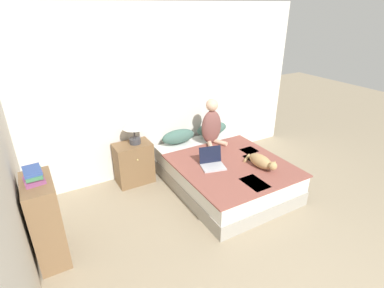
# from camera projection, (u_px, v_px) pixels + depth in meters

# --- Properties ---
(wall_back) EXTENTS (5.09, 0.05, 2.55)m
(wall_back) POSITION_uv_depth(u_px,v_px,m) (158.00, 93.00, 4.58)
(wall_back) COLOR silver
(wall_back) RESTS_ON ground_plane
(wall_side) EXTENTS (0.05, 4.76, 2.55)m
(wall_side) POSITION_uv_depth(u_px,v_px,m) (3.00, 194.00, 2.15)
(wall_side) COLOR silver
(wall_side) RESTS_ON ground_plane
(bed) EXTENTS (1.48, 1.94, 0.46)m
(bed) POSITION_uv_depth(u_px,v_px,m) (224.00, 173.00, 4.45)
(bed) COLOR #9E998E
(bed) RESTS_ON ground_plane
(pillow_near) EXTENTS (0.57, 0.23, 0.23)m
(pillow_near) POSITION_uv_depth(u_px,v_px,m) (178.00, 137.00, 4.81)
(pillow_near) COLOR #42665B
(pillow_near) RESTS_ON bed
(pillow_far) EXTENTS (0.57, 0.23, 0.23)m
(pillow_far) POSITION_uv_depth(u_px,v_px,m) (212.00, 129.00, 5.10)
(pillow_far) COLOR #42665B
(pillow_far) RESTS_ON bed
(person_sitting) EXTENTS (0.36, 0.34, 0.73)m
(person_sitting) POSITION_uv_depth(u_px,v_px,m) (212.00, 125.00, 4.72)
(person_sitting) COLOR brown
(person_sitting) RESTS_ON bed
(cat_tabby) EXTENTS (0.22, 0.61, 0.18)m
(cat_tabby) POSITION_uv_depth(u_px,v_px,m) (262.00, 162.00, 4.10)
(cat_tabby) COLOR tan
(cat_tabby) RESTS_ON bed
(laptop_open) EXTENTS (0.38, 0.36, 0.25)m
(laptop_open) POSITION_uv_depth(u_px,v_px,m) (212.00, 163.00, 4.15)
(laptop_open) COLOR #B7B7BC
(laptop_open) RESTS_ON bed
(nightstand) EXTENTS (0.54, 0.37, 0.64)m
(nightstand) POSITION_uv_depth(u_px,v_px,m) (134.00, 163.00, 4.53)
(nightstand) COLOR brown
(nightstand) RESTS_ON ground_plane
(table_lamp) EXTENTS (0.32, 0.32, 0.41)m
(table_lamp) POSITION_uv_depth(u_px,v_px,m) (134.00, 125.00, 4.29)
(table_lamp) COLOR #38383D
(table_lamp) RESTS_ON nightstand
(bookshelf) EXTENTS (0.29, 0.58, 0.95)m
(bookshelf) POSITION_uv_depth(u_px,v_px,m) (46.00, 221.00, 3.10)
(bookshelf) COLOR brown
(bookshelf) RESTS_ON ground_plane
(book_stack_top) EXTENTS (0.20, 0.25, 0.14)m
(book_stack_top) POSITION_uv_depth(u_px,v_px,m) (33.00, 176.00, 2.86)
(book_stack_top) COLOR #844270
(book_stack_top) RESTS_ON bookshelf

